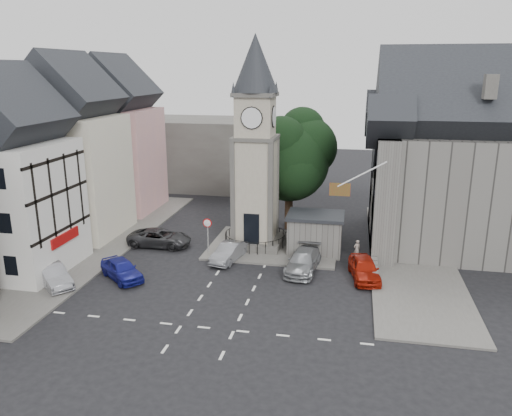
% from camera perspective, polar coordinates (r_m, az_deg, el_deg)
% --- Properties ---
extents(ground, '(120.00, 120.00, 0.00)m').
position_cam_1_polar(ground, '(33.05, -2.82, -8.96)').
color(ground, black).
rests_on(ground, ground).
extents(pavement_west, '(6.00, 30.00, 0.14)m').
position_cam_1_polar(pavement_west, '(42.63, -17.36, -3.81)').
color(pavement_west, '#595651').
rests_on(pavement_west, ground).
extents(pavement_east, '(6.00, 26.00, 0.14)m').
position_cam_1_polar(pavement_east, '(39.82, 17.20, -5.18)').
color(pavement_east, '#595651').
rests_on(pavement_east, ground).
extents(central_island, '(10.00, 8.00, 0.16)m').
position_cam_1_polar(central_island, '(40.00, 2.05, -4.35)').
color(central_island, '#595651').
rests_on(central_island, ground).
extents(road_markings, '(20.00, 8.00, 0.01)m').
position_cam_1_polar(road_markings, '(28.32, -5.58, -13.47)').
color(road_markings, silver).
rests_on(road_markings, ground).
extents(clock_tower, '(4.86, 4.86, 16.25)m').
position_cam_1_polar(clock_tower, '(38.26, -0.07, 7.19)').
color(clock_tower, '#4C4944').
rests_on(clock_tower, ground).
extents(stone_shelter, '(4.30, 3.30, 3.08)m').
position_cam_1_polar(stone_shelter, '(38.68, 6.78, -2.85)').
color(stone_shelter, '#605D59').
rests_on(stone_shelter, ground).
extents(town_tree, '(7.20, 7.20, 10.80)m').
position_cam_1_polar(town_tree, '(43.00, 3.88, 6.55)').
color(town_tree, black).
rests_on(town_tree, ground).
extents(warning_sign_post, '(0.70, 0.19, 2.85)m').
position_cam_1_polar(warning_sign_post, '(38.00, -5.57, -2.39)').
color(warning_sign_post, black).
rests_on(warning_sign_post, ground).
extents(terrace_pink, '(8.10, 7.60, 12.80)m').
position_cam_1_polar(terrace_pink, '(51.11, -15.65, 7.02)').
color(terrace_pink, '#DC9F97').
rests_on(terrace_pink, ground).
extents(terrace_cream, '(8.10, 7.60, 12.80)m').
position_cam_1_polar(terrace_cream, '(44.21, -20.27, 5.35)').
color(terrace_cream, beige).
rests_on(terrace_cream, ground).
extents(terrace_tudor, '(8.10, 7.60, 12.00)m').
position_cam_1_polar(terrace_tudor, '(37.82, -26.41, 2.46)').
color(terrace_tudor, silver).
rests_on(terrace_tudor, ground).
extents(backdrop_west, '(20.00, 10.00, 8.00)m').
position_cam_1_polar(backdrop_west, '(61.11, -7.49, 6.34)').
color(backdrop_west, '#4C4944').
rests_on(backdrop_west, ground).
extents(east_building, '(14.40, 11.40, 12.60)m').
position_cam_1_polar(east_building, '(41.61, 22.42, 4.10)').
color(east_building, '#605D59').
rests_on(east_building, ground).
extents(east_boundary_wall, '(0.40, 16.00, 0.90)m').
position_cam_1_polar(east_boundary_wall, '(41.35, 13.12, -3.54)').
color(east_boundary_wall, '#605D59').
rests_on(east_boundary_wall, ground).
extents(flagpole, '(3.68, 0.10, 2.74)m').
position_cam_1_polar(flagpole, '(33.80, 12.01, 3.78)').
color(flagpole, white).
rests_on(flagpole, ground).
extents(car_west_blue, '(4.22, 3.91, 1.40)m').
position_cam_1_polar(car_west_blue, '(35.08, -15.10, -6.76)').
color(car_west_blue, navy).
rests_on(car_west_blue, ground).
extents(car_west_silver, '(4.15, 3.81, 1.38)m').
position_cam_1_polar(car_west_silver, '(35.47, -22.20, -7.18)').
color(car_west_silver, gray).
rests_on(car_west_silver, ground).
extents(car_west_grey, '(5.05, 2.37, 1.40)m').
position_cam_1_polar(car_west_grey, '(40.67, -10.96, -3.37)').
color(car_west_grey, '#2D2D30').
rests_on(car_west_grey, ground).
extents(car_island_silver, '(2.22, 4.23, 1.33)m').
position_cam_1_polar(car_island_silver, '(37.03, -3.12, -5.07)').
color(car_island_silver, gray).
rests_on(car_island_silver, ground).
extents(car_island_east, '(2.46, 5.07, 1.42)m').
position_cam_1_polar(car_island_east, '(35.34, 5.40, -6.08)').
color(car_island_east, gray).
rests_on(car_island_east, ground).
extents(car_east_red, '(2.47, 4.58, 1.48)m').
position_cam_1_polar(car_east_red, '(34.67, 12.27, -6.77)').
color(car_east_red, '#9E1708').
rests_on(car_east_red, ground).
extents(pedestrian, '(0.64, 0.55, 1.48)m').
position_cam_1_polar(pedestrian, '(38.08, 11.46, -4.66)').
color(pedestrian, '#B19F92').
rests_on(pedestrian, ground).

